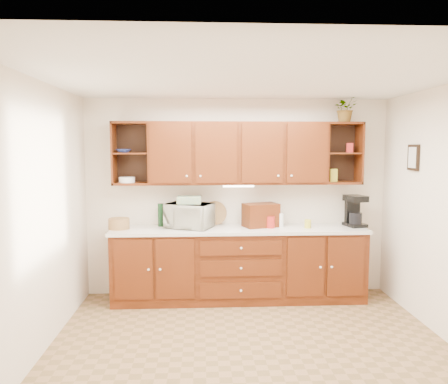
{
  "coord_description": "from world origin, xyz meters",
  "views": [
    {
      "loc": [
        -0.48,
        -4.04,
        1.97
      ],
      "look_at": [
        -0.21,
        1.15,
        1.43
      ],
      "focal_mm": 35.0,
      "sensor_mm": 36.0,
      "label": 1
    }
  ],
  "objects": [
    {
      "name": "wicker_basket",
      "position": [
        -1.52,
        1.45,
        1.01
      ],
      "size": [
        0.27,
        0.27,
        0.13
      ],
      "primitive_type": "cylinder",
      "rotation": [
        0.0,
        0.0,
        0.01
      ],
      "color": "olive",
      "rests_on": "countertop"
    },
    {
      "name": "potted_plant",
      "position": [
        1.38,
        1.55,
        2.46
      ],
      "size": [
        0.38,
        0.35,
        0.35
      ],
      "primitive_type": "imported",
      "rotation": [
        0.0,
        0.0,
        0.3
      ],
      "color": "#999999",
      "rests_on": "upper_cabinets"
    },
    {
      "name": "canister_white",
      "position": [
        0.54,
        1.49,
        1.03
      ],
      "size": [
        0.1,
        0.1,
        0.18
      ],
      "primitive_type": "cylinder",
      "rotation": [
        0.0,
        0.0,
        -0.28
      ],
      "color": "white",
      "rests_on": "countertop"
    },
    {
      "name": "back_wall",
      "position": [
        0.0,
        1.75,
        1.3
      ],
      "size": [
        4.0,
        0.0,
        4.0
      ],
      "primitive_type": "plane",
      "rotation": [
        1.57,
        0.0,
        0.0
      ],
      "color": "#F0E1CA",
      "rests_on": "floor"
    },
    {
      "name": "bread_box",
      "position": [
        0.29,
        1.52,
        1.09
      ],
      "size": [
        0.5,
        0.4,
        0.3
      ],
      "primitive_type": "cube",
      "rotation": [
        0.0,
        0.0,
        0.33
      ],
      "color": "#381606",
      "rests_on": "countertop"
    },
    {
      "name": "microwave",
      "position": [
        -0.63,
        1.49,
        1.1
      ],
      "size": [
        0.67,
        0.57,
        0.31
      ],
      "primitive_type": "imported",
      "rotation": [
        0.0,
        0.0,
        -0.4
      ],
      "color": "beige",
      "rests_on": "countertop"
    },
    {
      "name": "pantry_box_yellow",
      "position": [
        1.25,
        1.58,
        1.6
      ],
      "size": [
        0.1,
        0.08,
        0.17
      ],
      "primitive_type": "cube",
      "rotation": [
        0.0,
        0.0,
        0.04
      ],
      "color": "gold",
      "rests_on": "upper_cabinets"
    },
    {
      "name": "upper_cabinets",
      "position": [
        0.01,
        1.59,
        1.89
      ],
      "size": [
        3.2,
        0.33,
        0.8
      ],
      "color": "#381606",
      "rests_on": "back_wall"
    },
    {
      "name": "framed_picture",
      "position": [
        1.98,
        0.9,
        1.85
      ],
      "size": [
        0.03,
        0.24,
        0.3
      ],
      "primitive_type": "cube",
      "color": "black",
      "rests_on": "right_wall"
    },
    {
      "name": "wine_bottle",
      "position": [
        -1.01,
        1.61,
        1.09
      ],
      "size": [
        0.1,
        0.1,
        0.3
      ],
      "primitive_type": "cylinder",
      "rotation": [
        0.0,
        0.0,
        -0.37
      ],
      "color": "black",
      "rests_on": "countertop"
    },
    {
      "name": "bowl_stack",
      "position": [
        -1.46,
        1.56,
        1.92
      ],
      "size": [
        0.22,
        0.22,
        0.04
      ],
      "primitive_type": "imported",
      "rotation": [
        0.0,
        0.0,
        -0.28
      ],
      "color": "navy",
      "rests_on": "upper_cabinets"
    },
    {
      "name": "pantry_box_red",
      "position": [
        1.45,
        1.56,
        1.96
      ],
      "size": [
        0.1,
        0.09,
        0.12
      ],
      "primitive_type": "cube",
      "rotation": [
        0.0,
        0.0,
        -0.24
      ],
      "color": "#AA1D18",
      "rests_on": "upper_cabinets"
    },
    {
      "name": "canister_yellow",
      "position": [
        0.88,
        1.39,
        0.99
      ],
      "size": [
        0.1,
        0.1,
        0.11
      ],
      "primitive_type": "cylinder",
      "rotation": [
        0.0,
        0.0,
        -0.2
      ],
      "color": "gold",
      "rests_on": "countertop"
    },
    {
      "name": "mug_tree",
      "position": [
        0.22,
        1.51,
        0.99
      ],
      "size": [
        0.28,
        0.28,
        0.31
      ],
      "rotation": [
        0.0,
        0.0,
        0.36
      ],
      "color": "#381606",
      "rests_on": "countertop"
    },
    {
      "name": "woven_tray",
      "position": [
        -0.3,
        1.69,
        0.95
      ],
      "size": [
        0.33,
        0.12,
        0.32
      ],
      "primitive_type": "cylinder",
      "rotation": [
        1.36,
        0.0,
        0.11
      ],
      "color": "olive",
      "rests_on": "countertop"
    },
    {
      "name": "countertop",
      "position": [
        0.0,
        1.44,
        0.92
      ],
      "size": [
        3.24,
        0.64,
        0.04
      ],
      "primitive_type": "cube",
      "color": "silver",
      "rests_on": "base_cabinets"
    },
    {
      "name": "undercabinet_light",
      "position": [
        0.0,
        1.53,
        1.47
      ],
      "size": [
        0.4,
        0.05,
        0.02
      ],
      "primitive_type": "cube",
      "color": "white",
      "rests_on": "upper_cabinets"
    },
    {
      "name": "base_cabinets",
      "position": [
        0.0,
        1.45,
        0.45
      ],
      "size": [
        3.2,
        0.6,
        0.9
      ],
      "primitive_type": "cube",
      "color": "#381606",
      "rests_on": "floor"
    },
    {
      "name": "floor",
      "position": [
        0.0,
        0.0,
        0.0
      ],
      "size": [
        4.0,
        4.0,
        0.0
      ],
      "primitive_type": "plane",
      "color": "olive",
      "rests_on": "ground"
    },
    {
      "name": "canister_red",
      "position": [
        0.4,
        1.42,
        1.01
      ],
      "size": [
        0.13,
        0.13,
        0.15
      ],
      "primitive_type": "cylinder",
      "rotation": [
        0.0,
        0.0,
        -0.18
      ],
      "color": "#AA1D18",
      "rests_on": "countertop"
    },
    {
      "name": "plate_stack",
      "position": [
        -1.43,
        1.56,
        1.56
      ],
      "size": [
        0.27,
        0.27,
        0.07
      ],
      "primitive_type": "cylinder",
      "rotation": [
        0.0,
        0.0,
        0.42
      ],
      "color": "white",
      "rests_on": "upper_cabinets"
    },
    {
      "name": "towel_stack",
      "position": [
        -0.63,
        1.49,
        1.3
      ],
      "size": [
        0.31,
        0.23,
        0.09
      ],
      "primitive_type": "cube",
      "rotation": [
        0.0,
        0.0,
        -0.02
      ],
      "color": "#C5C25C",
      "rests_on": "microwave"
    },
    {
      "name": "ceiling",
      "position": [
        0.0,
        0.0,
        2.6
      ],
      "size": [
        4.0,
        4.0,
        0.0
      ],
      "primitive_type": "plane",
      "rotation": [
        3.14,
        0.0,
        0.0
      ],
      "color": "white",
      "rests_on": "back_wall"
    },
    {
      "name": "left_wall",
      "position": [
        -2.0,
        0.0,
        1.3
      ],
      "size": [
        0.0,
        3.5,
        3.5
      ],
      "primitive_type": "plane",
      "rotation": [
        1.57,
        0.0,
        1.57
      ],
      "color": "#F0E1CA",
      "rests_on": "floor"
    },
    {
      "name": "coffee_maker",
      "position": [
        1.52,
        1.5,
        1.13
      ],
      "size": [
        0.27,
        0.32,
        0.41
      ],
      "rotation": [
        0.0,
        0.0,
        0.23
      ],
      "color": "black",
      "rests_on": "countertop"
    }
  ]
}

